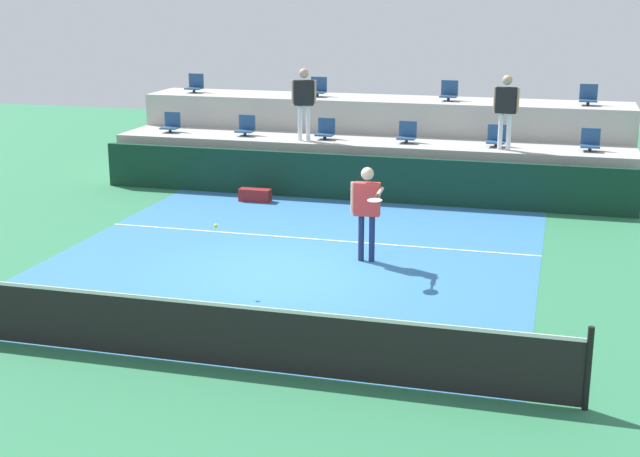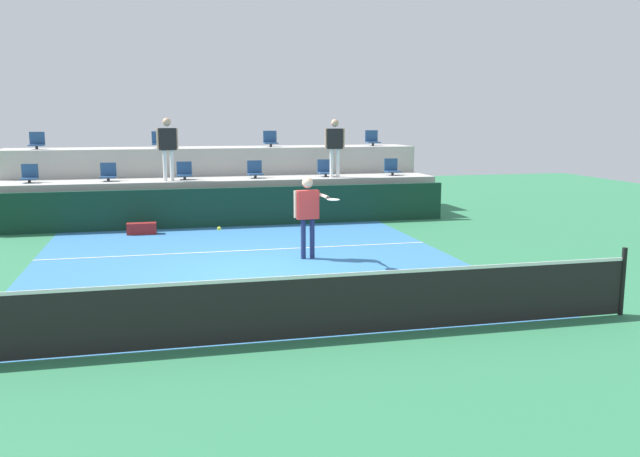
# 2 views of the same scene
# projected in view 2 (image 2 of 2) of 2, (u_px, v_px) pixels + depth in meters

# --- Properties ---
(ground_plane) EXTENTS (40.00, 40.00, 0.00)m
(ground_plane) POSITION_uv_depth(u_px,v_px,m) (255.00, 275.00, 13.07)
(ground_plane) COLOR #2D754C
(court_inner_paint) EXTENTS (9.00, 10.00, 0.01)m
(court_inner_paint) POSITION_uv_depth(u_px,v_px,m) (249.00, 264.00, 14.03)
(court_inner_paint) COLOR teal
(court_inner_paint) RESTS_ON ground_plane
(court_service_line) EXTENTS (9.00, 0.06, 0.00)m
(court_service_line) POSITION_uv_depth(u_px,v_px,m) (241.00, 251.00, 15.37)
(court_service_line) COLOR white
(court_service_line) RESTS_ON ground_plane
(tennis_net) EXTENTS (10.48, 0.08, 1.07)m
(tennis_net) POSITION_uv_depth(u_px,v_px,m) (295.00, 305.00, 9.15)
(tennis_net) COLOR black
(tennis_net) RESTS_ON ground_plane
(sponsor_backboard) EXTENTS (13.00, 0.16, 1.10)m
(sponsor_backboard) POSITION_uv_depth(u_px,v_px,m) (226.00, 207.00, 18.73)
(sponsor_backboard) COLOR #0F3323
(sponsor_backboard) RESTS_ON ground_plane
(seating_tier_lower) EXTENTS (13.00, 1.80, 1.25)m
(seating_tier_lower) POSITION_uv_depth(u_px,v_px,m) (221.00, 199.00, 19.97)
(seating_tier_lower) COLOR #ADAAA3
(seating_tier_lower) RESTS_ON ground_plane
(seating_tier_upper) EXTENTS (13.00, 1.80, 2.10)m
(seating_tier_upper) POSITION_uv_depth(u_px,v_px,m) (216.00, 180.00, 21.62)
(seating_tier_upper) COLOR #ADAAA3
(seating_tier_upper) RESTS_ON ground_plane
(stadium_chair_lower_far_left) EXTENTS (0.44, 0.40, 0.52)m
(stadium_chair_lower_far_left) POSITION_uv_depth(u_px,v_px,m) (30.00, 175.00, 18.55)
(stadium_chair_lower_far_left) COLOR #2D2D33
(stadium_chair_lower_far_left) RESTS_ON seating_tier_lower
(stadium_chair_lower_left) EXTENTS (0.44, 0.40, 0.52)m
(stadium_chair_lower_left) POSITION_uv_depth(u_px,v_px,m) (108.00, 173.00, 19.03)
(stadium_chair_lower_left) COLOR #2D2D33
(stadium_chair_lower_left) RESTS_ON seating_tier_lower
(stadium_chair_lower_mid_left) EXTENTS (0.44, 0.40, 0.52)m
(stadium_chair_lower_mid_left) POSITION_uv_depth(u_px,v_px,m) (184.00, 172.00, 19.52)
(stadium_chair_lower_mid_left) COLOR #2D2D33
(stadium_chair_lower_mid_left) RESTS_ON seating_tier_lower
(stadium_chair_lower_mid_right) EXTENTS (0.44, 0.40, 0.52)m
(stadium_chair_lower_mid_right) POSITION_uv_depth(u_px,v_px,m) (255.00, 171.00, 20.00)
(stadium_chair_lower_mid_right) COLOR #2D2D33
(stadium_chair_lower_mid_right) RESTS_ON seating_tier_lower
(stadium_chair_lower_right) EXTENTS (0.44, 0.40, 0.52)m
(stadium_chair_lower_right) POSITION_uv_depth(u_px,v_px,m) (325.00, 169.00, 20.50)
(stadium_chair_lower_right) COLOR #2D2D33
(stadium_chair_lower_right) RESTS_ON seating_tier_lower
(stadium_chair_lower_far_right) EXTENTS (0.44, 0.40, 0.52)m
(stadium_chair_lower_far_right) POSITION_uv_depth(u_px,v_px,m) (392.00, 168.00, 21.00)
(stadium_chair_lower_far_right) COLOR #2D2D33
(stadium_chair_lower_far_right) RESTS_ON seating_tier_lower
(stadium_chair_upper_far_left) EXTENTS (0.44, 0.40, 0.52)m
(stadium_chair_upper_far_left) POSITION_uv_depth(u_px,v_px,m) (37.00, 142.00, 20.12)
(stadium_chair_upper_far_left) COLOR #2D2D33
(stadium_chair_upper_far_left) RESTS_ON seating_tier_upper
(stadium_chair_upper_left) EXTENTS (0.44, 0.40, 0.52)m
(stadium_chair_upper_left) POSITION_uv_depth(u_px,v_px,m) (159.00, 141.00, 20.95)
(stadium_chair_upper_left) COLOR #2D2D33
(stadium_chair_upper_left) RESTS_ON seating_tier_upper
(stadium_chair_upper_right) EXTENTS (0.44, 0.40, 0.52)m
(stadium_chair_upper_right) POSITION_uv_depth(u_px,v_px,m) (270.00, 140.00, 21.76)
(stadium_chair_upper_right) COLOR #2D2D33
(stadium_chair_upper_right) RESTS_ON seating_tier_upper
(stadium_chair_upper_far_right) EXTENTS (0.44, 0.40, 0.52)m
(stadium_chair_upper_far_right) POSITION_uv_depth(u_px,v_px,m) (372.00, 139.00, 22.56)
(stadium_chair_upper_far_right) COLOR #2D2D33
(stadium_chair_upper_far_right) RESTS_ON seating_tier_upper
(tennis_player) EXTENTS (0.79, 1.21, 1.79)m
(tennis_player) POSITION_uv_depth(u_px,v_px,m) (308.00, 209.00, 14.35)
(tennis_player) COLOR navy
(tennis_player) RESTS_ON ground_plane
(spectator_in_white) EXTENTS (0.62, 0.29, 1.79)m
(spectator_in_white) POSITION_uv_depth(u_px,v_px,m) (167.00, 143.00, 18.90)
(spectator_in_white) COLOR white
(spectator_in_white) RESTS_ON seating_tier_lower
(spectator_leaning_on_rail) EXTENTS (0.61, 0.26, 1.75)m
(spectator_leaning_on_rail) POSITION_uv_depth(u_px,v_px,m) (335.00, 142.00, 20.04)
(spectator_leaning_on_rail) COLOR white
(spectator_leaning_on_rail) RESTS_ON seating_tier_lower
(tennis_ball) EXTENTS (0.07, 0.07, 0.07)m
(tennis_ball) POSITION_uv_depth(u_px,v_px,m) (219.00, 229.00, 11.76)
(tennis_ball) COLOR #CCE033
(equipment_bag) EXTENTS (0.76, 0.28, 0.30)m
(equipment_bag) POSITION_uv_depth(u_px,v_px,m) (142.00, 229.00, 17.56)
(equipment_bag) COLOR maroon
(equipment_bag) RESTS_ON ground_plane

